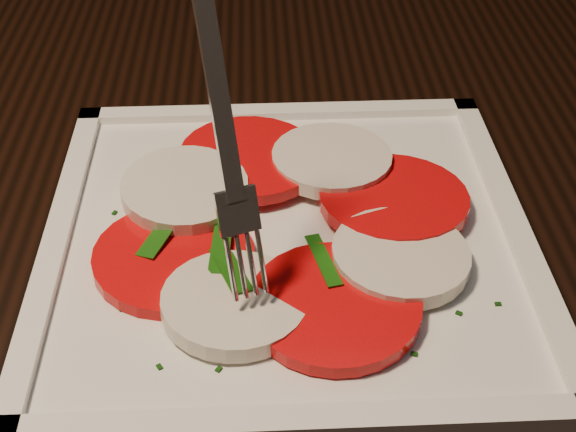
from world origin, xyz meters
The scene contains 5 objects.
table centered at (0.12, 0.02, 0.65)m, with size 1.27×0.91×0.75m.
chair centered at (0.26, 0.81, 0.53)m, with size 0.43×0.43×0.93m.
plate centered at (0.18, -0.04, 0.76)m, with size 0.29×0.29×0.01m, color white.
caprese_salad centered at (0.18, -0.04, 0.77)m, with size 0.23×0.23×0.02m.
fork centered at (0.15, -0.08, 0.87)m, with size 0.03×0.07×0.18m, color white, non-canonical shape.
Camera 1 is at (0.20, -0.42, 1.08)m, focal length 50.00 mm.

